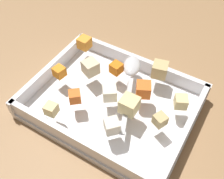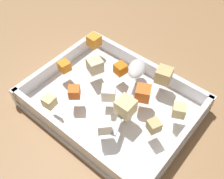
% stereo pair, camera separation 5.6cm
% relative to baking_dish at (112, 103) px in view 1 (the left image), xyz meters
% --- Properties ---
extents(ground_plane, '(4.00, 4.00, 0.00)m').
position_rel_baking_dish_xyz_m(ground_plane, '(0.00, -0.00, -0.01)').
color(ground_plane, '#936D47').
extents(baking_dish, '(0.35, 0.27, 0.05)m').
position_rel_baking_dish_xyz_m(baking_dish, '(0.00, 0.00, 0.00)').
color(baking_dish, silver).
rests_on(baking_dish, ground_plane).
extents(carrot_chunk_corner_ne, '(0.03, 0.03, 0.03)m').
position_rel_baking_dish_xyz_m(carrot_chunk_corner_ne, '(-0.13, 0.09, 0.05)').
color(carrot_chunk_corner_ne, orange).
rests_on(carrot_chunk_corner_ne, baking_dish).
extents(carrot_chunk_corner_se, '(0.03, 0.03, 0.02)m').
position_rel_baking_dish_xyz_m(carrot_chunk_corner_se, '(-0.13, -0.02, 0.05)').
color(carrot_chunk_corner_se, orange).
rests_on(carrot_chunk_corner_se, baking_dish).
extents(carrot_chunk_under_handle, '(0.03, 0.03, 0.02)m').
position_rel_baking_dish_xyz_m(carrot_chunk_under_handle, '(-0.02, 0.06, 0.05)').
color(carrot_chunk_under_handle, orange).
rests_on(carrot_chunk_under_handle, baking_dish).
extents(carrot_chunk_corner_sw, '(0.03, 0.03, 0.02)m').
position_rel_baking_dish_xyz_m(carrot_chunk_corner_sw, '(-0.05, -0.06, 0.05)').
color(carrot_chunk_corner_sw, orange).
rests_on(carrot_chunk_corner_sw, baking_dish).
extents(carrot_chunk_near_spoon, '(0.04, 0.04, 0.03)m').
position_rel_baking_dish_xyz_m(carrot_chunk_near_spoon, '(0.06, 0.03, 0.05)').
color(carrot_chunk_near_spoon, orange).
rests_on(carrot_chunk_near_spoon, baking_dish).
extents(potato_chunk_rim_edge, '(0.04, 0.04, 0.03)m').
position_rel_baking_dish_xyz_m(potato_chunk_rim_edge, '(-0.07, 0.03, 0.05)').
color(potato_chunk_rim_edge, beige).
rests_on(potato_chunk_rim_edge, baking_dish).
extents(potato_chunk_back_center, '(0.03, 0.03, 0.03)m').
position_rel_baking_dish_xyz_m(potato_chunk_back_center, '(0.05, -0.02, 0.05)').
color(potato_chunk_back_center, '#E0CC89').
rests_on(potato_chunk_back_center, baking_dish).
extents(potato_chunk_heap_top, '(0.04, 0.04, 0.03)m').
position_rel_baking_dish_xyz_m(potato_chunk_heap_top, '(0.06, 0.10, 0.05)').
color(potato_chunk_heap_top, tan).
rests_on(potato_chunk_heap_top, baking_dish).
extents(potato_chunk_far_right, '(0.03, 0.03, 0.02)m').
position_rel_baking_dish_xyz_m(potato_chunk_far_right, '(0.14, 0.04, 0.05)').
color(potato_chunk_far_right, '#E0CC89').
rests_on(potato_chunk_far_right, baking_dish).
extents(potato_chunk_heap_side, '(0.03, 0.03, 0.02)m').
position_rel_baking_dish_xyz_m(potato_chunk_heap_side, '(-0.08, -0.11, 0.05)').
color(potato_chunk_heap_side, '#E0CC89').
rests_on(potato_chunk_heap_side, baking_dish).
extents(potato_chunk_front_center, '(0.03, 0.03, 0.02)m').
position_rel_baking_dish_xyz_m(potato_chunk_front_center, '(0.12, -0.02, 0.05)').
color(potato_chunk_front_center, tan).
rests_on(potato_chunk_front_center, baking_dish).
extents(parsnip_chunk_near_left, '(0.04, 0.04, 0.03)m').
position_rel_baking_dish_xyz_m(parsnip_chunk_near_left, '(0.05, -0.08, 0.05)').
color(parsnip_chunk_near_left, silver).
rests_on(parsnip_chunk_near_left, baking_dish).
extents(parsnip_chunk_corner_nw, '(0.04, 0.04, 0.03)m').
position_rel_baking_dish_xyz_m(parsnip_chunk_corner_nw, '(0.00, -0.01, 0.05)').
color(parsnip_chunk_corner_nw, silver).
rests_on(parsnip_chunk_corner_nw, baking_dish).
extents(serving_spoon, '(0.10, 0.20, 0.02)m').
position_rel_baking_dish_xyz_m(serving_spoon, '(0.01, 0.07, 0.04)').
color(serving_spoon, silver).
rests_on(serving_spoon, baking_dish).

